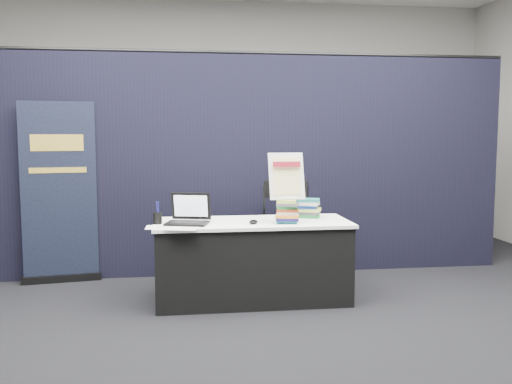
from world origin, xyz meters
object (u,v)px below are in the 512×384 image
object	(u,v)px
laptop	(187,217)
stacking_chair	(289,229)
book_stack_tall	(287,212)
display_table	(252,261)
info_sign	(287,177)
book_stack_short	(307,208)
pullup_banner	(59,203)

from	to	relation	value
laptop	stacking_chair	world-z (taller)	stacking_chair
book_stack_tall	display_table	bearing A→B (deg)	152.46
book_stack_tall	info_sign	distance (m)	0.32
book_stack_tall	stacking_chair	size ratio (longest dim) A/B	0.21
display_table	book_stack_tall	size ratio (longest dim) A/B	8.20
laptop	book_stack_tall	size ratio (longest dim) A/B	1.89
book_stack_tall	book_stack_short	size ratio (longest dim) A/B	0.86
info_sign	stacking_chair	bearing A→B (deg)	72.92
book_stack_short	pullup_banner	xyz separation A→B (m)	(-2.46, 0.79, -0.01)
laptop	book_stack_short	bearing A→B (deg)	25.82
laptop	book_stack_tall	world-z (taller)	laptop
laptop	stacking_chair	size ratio (longest dim) A/B	0.39
info_sign	book_stack_short	bearing A→B (deg)	43.76
stacking_chair	pullup_banner	bearing A→B (deg)	-168.95
display_table	info_sign	world-z (taller)	info_sign
display_table	pullup_banner	xyz separation A→B (m)	(-1.90, 0.95, 0.46)
pullup_banner	display_table	bearing A→B (deg)	-34.80
display_table	info_sign	bearing A→B (deg)	-22.72
book_stack_tall	info_sign	bearing A→B (deg)	90.00
info_sign	display_table	bearing A→B (deg)	153.97
book_stack_tall	stacking_chair	bearing A→B (deg)	76.89
info_sign	pullup_banner	bearing A→B (deg)	150.67
display_table	pullup_banner	size ratio (longest dim) A/B	0.96
laptop	book_stack_short	world-z (taller)	laptop
laptop	book_stack_tall	distance (m)	0.90
display_table	book_stack_short	world-z (taller)	book_stack_short
display_table	book_stack_short	xyz separation A→B (m)	(0.56, 0.16, 0.47)
info_sign	pullup_banner	xyz separation A→B (m)	(-2.20, 1.07, -0.33)
display_table	laptop	distance (m)	0.75
pullup_banner	stacking_chair	distance (m)	2.40
laptop	pullup_banner	size ratio (longest dim) A/B	0.22
laptop	pullup_banner	distance (m)	1.65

